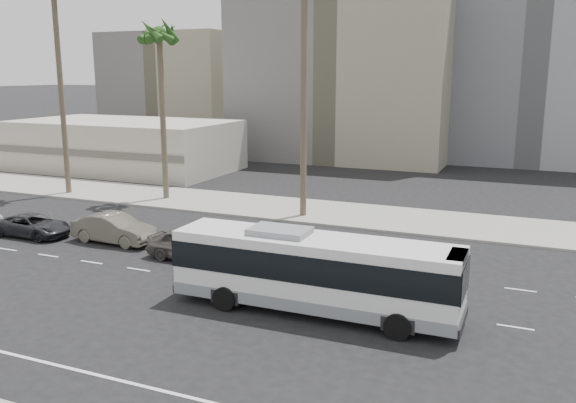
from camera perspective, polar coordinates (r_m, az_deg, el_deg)
The scene contains 11 objects.
ground at distance 27.40m, azimuth 1.42°, elevation -8.85°, with size 700.00×700.00×0.00m, color black.
sidewalk_north at distance 41.55m, azimuth 9.36°, elevation -1.56°, with size 120.00×7.00×0.15m, color gray.
commercial_low at distance 63.91m, azimuth -15.22°, elevation 5.17°, with size 22.00×12.16×5.00m.
midrise_beige_west at distance 72.04m, azimuth 5.94°, elevation 11.46°, with size 24.00×18.00×18.00m, color slate.
midrise_gray_center at distance 75.85m, azimuth 22.70°, elevation 13.67°, with size 20.00×20.00×26.00m, color slate.
midrise_beige_far at distance 87.73m, azimuth -9.77°, elevation 10.49°, with size 18.00×16.00×15.00m, color slate.
city_bus at distance 24.99m, azimuth 2.50°, elevation -6.53°, with size 12.05×2.95×3.46m.
car_a at distance 32.42m, azimuth -9.17°, elevation -4.07°, with size 4.96×1.99×1.69m, color #4D4944.
car_b at distance 36.66m, azimuth -16.13°, elevation -2.48°, with size 5.18×1.81×1.71m, color #5D574C.
car_c at distance 39.82m, azimuth -23.00°, elevation -2.10°, with size 4.87×2.25×1.35m, color #232428.
palm_mid at distance 47.29m, azimuth -12.11°, elevation 14.99°, with size 4.44×4.44×13.73m.
Camera 1 is at (9.42, -23.78, 9.83)m, focal length 37.51 mm.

